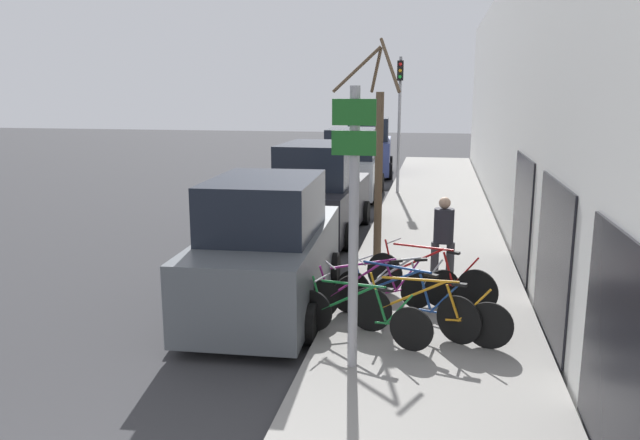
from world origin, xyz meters
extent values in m
plane|color=#333335|center=(0.00, 11.20, 0.00)|extent=(80.00, 80.00, 0.00)
cube|color=gray|center=(2.60, 14.00, 0.07)|extent=(3.20, 32.00, 0.15)
cube|color=silver|center=(4.35, 14.00, 3.25)|extent=(0.20, 32.00, 6.50)
cube|color=black|center=(4.23, 2.63, 1.26)|extent=(0.03, 2.39, 2.21)
cube|color=black|center=(4.23, 5.97, 1.26)|extent=(0.03, 2.39, 2.21)
cube|color=black|center=(4.23, 9.32, 1.26)|extent=(0.03, 2.39, 2.21)
cylinder|color=#939399|center=(1.64, 4.46, 1.89)|extent=(0.12, 0.12, 3.48)
cube|color=#19591E|center=(1.64, 4.39, 3.33)|extent=(0.52, 0.02, 0.30)
cube|color=#19591E|center=(1.64, 4.39, 2.97)|extent=(0.53, 0.02, 0.29)
cylinder|color=black|center=(0.92, 5.52, 0.46)|extent=(0.59, 0.22, 0.61)
cylinder|color=black|center=(2.35, 5.07, 0.46)|extent=(0.59, 0.22, 0.61)
cylinder|color=#197233|center=(1.46, 5.35, 0.74)|extent=(0.81, 0.29, 0.50)
cylinder|color=#197233|center=(1.53, 5.33, 0.95)|extent=(0.94, 0.33, 0.08)
cylinder|color=#197233|center=(1.92, 5.20, 0.72)|extent=(0.19, 0.09, 0.44)
cylinder|color=#197233|center=(2.10, 5.15, 0.48)|extent=(0.51, 0.19, 0.07)
cylinder|color=#197233|center=(2.17, 5.12, 0.69)|extent=(0.39, 0.15, 0.49)
cylinder|color=#197233|center=(0.99, 5.50, 0.72)|extent=(0.18, 0.09, 0.53)
cube|color=black|center=(1.99, 5.18, 0.95)|extent=(0.21, 0.14, 0.04)
cylinder|color=#99999E|center=(1.06, 5.47, 0.97)|extent=(0.16, 0.43, 0.02)
cylinder|color=black|center=(1.73, 5.66, 0.48)|extent=(0.65, 0.16, 0.65)
cylinder|color=black|center=(3.37, 5.33, 0.48)|extent=(0.65, 0.16, 0.65)
cylinder|color=orange|center=(2.35, 5.54, 0.78)|extent=(0.92, 0.22, 0.54)
cylinder|color=orange|center=(2.43, 5.52, 1.01)|extent=(1.07, 0.25, 0.08)
cylinder|color=orange|center=(2.88, 5.43, 0.75)|extent=(0.20, 0.07, 0.47)
cylinder|color=orange|center=(3.08, 5.39, 0.50)|extent=(0.58, 0.14, 0.08)
cylinder|color=orange|center=(3.17, 5.37, 0.73)|extent=(0.44, 0.11, 0.52)
cylinder|color=orange|center=(1.81, 5.64, 0.75)|extent=(0.20, 0.07, 0.56)
cube|color=black|center=(2.96, 5.41, 1.00)|extent=(0.21, 0.12, 0.04)
cylinder|color=#99999E|center=(1.90, 5.63, 1.03)|extent=(0.11, 0.44, 0.02)
cylinder|color=black|center=(1.40, 6.37, 0.49)|extent=(0.60, 0.38, 0.68)
cylinder|color=black|center=(2.98, 5.43, 0.49)|extent=(0.60, 0.38, 0.68)
cylinder|color=#1E4799|center=(1.99, 6.02, 0.81)|extent=(0.90, 0.55, 0.56)
cylinder|color=#1E4799|center=(2.07, 5.97, 1.04)|extent=(1.04, 0.64, 0.09)
cylinder|color=#1E4799|center=(2.50, 5.71, 0.78)|extent=(0.20, 0.14, 0.49)
cylinder|color=#1E4799|center=(2.70, 5.59, 0.52)|extent=(0.57, 0.35, 0.08)
cylinder|color=#1E4799|center=(2.78, 5.55, 0.75)|extent=(0.43, 0.27, 0.55)
cylinder|color=#1E4799|center=(1.48, 6.32, 0.78)|extent=(0.20, 0.14, 0.59)
cube|color=black|center=(2.58, 5.67, 1.04)|extent=(0.21, 0.17, 0.04)
cylinder|color=#99999E|center=(1.56, 6.27, 1.07)|extent=(0.25, 0.39, 0.02)
cylinder|color=black|center=(0.94, 5.97, 0.46)|extent=(0.57, 0.33, 0.63)
cylinder|color=black|center=(2.39, 6.77, 0.46)|extent=(0.57, 0.33, 0.63)
cylinder|color=#8C1E72|center=(1.48, 6.27, 0.75)|extent=(0.83, 0.48, 0.52)
cylinder|color=#8C1E72|center=(1.56, 6.31, 0.97)|extent=(0.97, 0.55, 0.08)
cylinder|color=#8C1E72|center=(1.96, 6.53, 0.73)|extent=(0.19, 0.13, 0.45)
cylinder|color=#8C1E72|center=(2.14, 6.63, 0.49)|extent=(0.53, 0.30, 0.08)
cylinder|color=#8C1E72|center=(2.21, 6.67, 0.71)|extent=(0.40, 0.23, 0.50)
cylinder|color=#8C1E72|center=(1.01, 6.01, 0.73)|extent=(0.19, 0.12, 0.54)
cube|color=black|center=(2.03, 6.57, 0.97)|extent=(0.21, 0.17, 0.04)
cylinder|color=#99999E|center=(1.08, 6.05, 1.00)|extent=(0.23, 0.40, 0.02)
cylinder|color=black|center=(1.37, 6.35, 0.46)|extent=(0.58, 0.26, 0.62)
cylinder|color=black|center=(2.75, 6.92, 0.46)|extent=(0.58, 0.26, 0.62)
cylinder|color=#B7B7BC|center=(1.89, 6.56, 0.74)|extent=(0.79, 0.35, 0.51)
cylinder|color=#B7B7BC|center=(1.95, 6.59, 0.96)|extent=(0.91, 0.40, 0.08)
cylinder|color=#B7B7BC|center=(2.33, 6.75, 0.72)|extent=(0.18, 0.10, 0.44)
cylinder|color=#B7B7BC|center=(2.51, 6.82, 0.48)|extent=(0.50, 0.22, 0.07)
cylinder|color=#B7B7BC|center=(2.58, 6.85, 0.70)|extent=(0.38, 0.18, 0.49)
cylinder|color=#B7B7BC|center=(1.44, 6.38, 0.72)|extent=(0.18, 0.10, 0.53)
cube|color=black|center=(2.40, 6.77, 0.95)|extent=(0.22, 0.15, 0.04)
cylinder|color=#99999E|center=(1.51, 6.41, 0.98)|extent=(0.19, 0.42, 0.02)
cylinder|color=black|center=(1.78, 7.49, 0.50)|extent=(0.64, 0.34, 0.69)
cylinder|color=black|center=(3.29, 6.75, 0.50)|extent=(0.64, 0.34, 0.69)
cylinder|color=red|center=(2.35, 7.21, 0.82)|extent=(0.86, 0.45, 0.57)
cylinder|color=red|center=(2.42, 7.18, 1.06)|extent=(1.00, 0.51, 0.09)
cylinder|color=red|center=(2.84, 6.97, 0.79)|extent=(0.20, 0.12, 0.50)
cylinder|color=red|center=(3.03, 6.88, 0.52)|extent=(0.54, 0.29, 0.08)
cylinder|color=red|center=(3.10, 6.84, 0.76)|extent=(0.41, 0.22, 0.55)
cylinder|color=red|center=(1.86, 7.45, 0.79)|extent=(0.19, 0.12, 0.60)
cube|color=black|center=(2.91, 6.94, 1.05)|extent=(0.21, 0.16, 0.04)
cylinder|color=#99999E|center=(1.93, 7.42, 1.09)|extent=(0.22, 0.41, 0.02)
cube|color=#51565B|center=(-0.09, 6.76, 0.75)|extent=(2.00, 4.67, 1.17)
cube|color=black|center=(-0.08, 6.58, 1.78)|extent=(1.72, 2.46, 0.89)
cylinder|color=black|center=(-1.05, 8.15, 0.30)|extent=(0.25, 0.61, 0.61)
cylinder|color=black|center=(0.76, 8.22, 0.30)|extent=(0.25, 0.61, 0.61)
cylinder|color=black|center=(-0.93, 5.30, 0.30)|extent=(0.25, 0.61, 0.61)
cylinder|color=black|center=(0.88, 5.37, 0.30)|extent=(0.25, 0.61, 0.61)
cube|color=black|center=(-0.25, 12.24, 0.74)|extent=(1.99, 4.68, 1.12)
cube|color=black|center=(-0.25, 12.05, 1.81)|extent=(1.74, 2.45, 1.02)
cylinder|color=black|center=(-1.15, 13.70, 0.32)|extent=(0.24, 0.65, 0.64)
cylinder|color=black|center=(0.72, 13.65, 0.32)|extent=(0.24, 0.65, 0.64)
cylinder|color=black|center=(-1.22, 10.83, 0.32)|extent=(0.24, 0.65, 0.64)
cylinder|color=black|center=(0.65, 10.78, 0.32)|extent=(0.24, 0.65, 0.64)
cube|color=#B2B7BC|center=(-0.21, 17.95, 0.77)|extent=(1.80, 4.17, 1.17)
cube|color=black|center=(-0.21, 17.79, 1.84)|extent=(1.59, 2.18, 0.98)
cylinder|color=black|center=(-1.09, 19.22, 0.34)|extent=(0.23, 0.68, 0.67)
cylinder|color=black|center=(0.63, 19.25, 0.34)|extent=(0.23, 0.68, 0.67)
cylinder|color=black|center=(-1.05, 16.65, 0.34)|extent=(0.23, 0.68, 0.67)
cylinder|color=black|center=(0.68, 16.68, 0.34)|extent=(0.23, 0.68, 0.67)
cube|color=navy|center=(-0.30, 23.77, 0.85)|extent=(2.10, 4.54, 1.33)
cube|color=black|center=(-0.29, 23.59, 1.98)|extent=(1.78, 2.41, 0.93)
cylinder|color=black|center=(-1.29, 25.08, 0.34)|extent=(0.26, 0.69, 0.68)
cylinder|color=black|center=(0.51, 25.20, 0.34)|extent=(0.26, 0.69, 0.68)
cylinder|color=black|center=(-1.11, 22.34, 0.34)|extent=(0.26, 0.69, 0.68)
cylinder|color=black|center=(0.69, 22.46, 0.34)|extent=(0.26, 0.69, 0.68)
cylinder|color=#333338|center=(2.90, 8.15, 0.54)|extent=(0.14, 0.14, 0.77)
cylinder|color=#333338|center=(2.63, 8.13, 0.54)|extent=(0.14, 0.14, 0.77)
cylinder|color=#26262D|center=(2.76, 8.14, 1.23)|extent=(0.35, 0.35, 0.61)
sphere|color=tan|center=(2.76, 8.14, 1.63)|extent=(0.21, 0.21, 0.21)
cylinder|color=brown|center=(1.52, 8.84, 1.85)|extent=(0.15, 0.15, 3.40)
cylinder|color=brown|center=(1.41, 9.14, 3.94)|extent=(0.29, 0.66, 0.81)
cylinder|color=brown|center=(1.08, 8.87, 3.95)|extent=(0.93, 0.12, 0.85)
cylinder|color=brown|center=(1.72, 8.49, 4.02)|extent=(0.47, 0.77, 0.98)
cylinder|color=#939399|center=(1.30, 18.27, 2.40)|extent=(0.10, 0.10, 4.50)
cube|color=black|center=(1.30, 18.17, 4.20)|extent=(0.20, 0.16, 0.64)
sphere|color=red|center=(1.30, 18.08, 4.40)|extent=(0.11, 0.11, 0.11)
sphere|color=orange|center=(1.30, 18.08, 4.20)|extent=(0.11, 0.11, 0.11)
sphere|color=green|center=(1.30, 18.08, 4.00)|extent=(0.11, 0.11, 0.11)
camera|label=1|loc=(2.60, -2.86, 3.58)|focal=35.00mm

